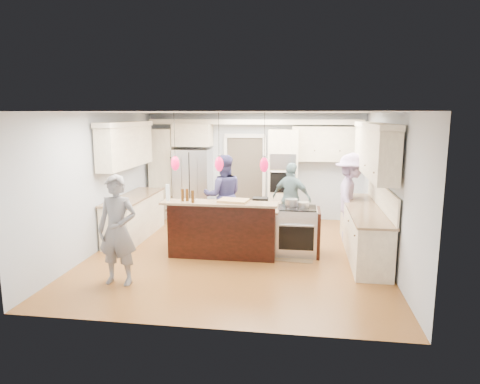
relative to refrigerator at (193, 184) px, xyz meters
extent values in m
plane|color=#AE682F|center=(1.55, -2.64, -0.90)|extent=(6.00, 6.00, 0.00)
cube|color=#B2BCC6|center=(1.55, 0.36, 0.45)|extent=(5.50, 0.04, 2.70)
cube|color=#B2BCC6|center=(1.55, -5.64, 0.45)|extent=(5.50, 0.04, 2.70)
cube|color=#B2BCC6|center=(-1.20, -2.64, 0.45)|extent=(0.04, 6.00, 2.70)
cube|color=#B2BCC6|center=(4.30, -2.64, 0.45)|extent=(0.04, 6.00, 2.70)
cube|color=white|center=(1.55, -2.64, 1.80)|extent=(5.50, 6.00, 0.04)
cube|color=#B7B7BC|center=(0.00, 0.00, 0.00)|extent=(0.90, 0.70, 1.80)
cube|color=#FAF0CA|center=(2.30, 0.03, 0.25)|extent=(0.72, 0.64, 2.30)
cube|color=black|center=(2.30, -0.30, 0.65)|extent=(0.60, 0.02, 0.35)
cube|color=black|center=(2.30, -0.30, 0.15)|extent=(0.60, 0.02, 0.50)
cylinder|color=#B7B7BC|center=(2.30, -0.33, 0.40)|extent=(0.55, 0.02, 0.02)
cube|color=#FAF0CA|center=(-0.80, 0.06, 0.25)|extent=(0.60, 0.58, 2.30)
cube|color=#FAF0CA|center=(0.00, 0.06, 1.25)|extent=(0.95, 0.58, 0.55)
cube|color=#FAF0CA|center=(3.35, 0.18, 1.05)|extent=(1.70, 0.35, 0.85)
cube|color=beige|center=(1.55, 0.16, 1.58)|extent=(5.30, 0.38, 0.12)
cube|color=#4C443A|center=(1.30, 0.35, 0.15)|extent=(0.90, 0.06, 2.10)
cube|color=white|center=(1.30, 0.31, 1.23)|extent=(1.04, 0.06, 0.10)
cube|color=#FAF0CA|center=(3.95, -2.34, -0.46)|extent=(0.60, 3.00, 0.88)
cube|color=tan|center=(3.95, -2.34, 0.00)|extent=(0.64, 3.05, 0.04)
cube|color=#FAF0CA|center=(4.07, -2.34, 1.08)|extent=(0.35, 3.00, 0.85)
cube|color=beige|center=(4.06, -2.34, 1.56)|extent=(0.37, 3.10, 0.10)
cube|color=#FAF0CA|center=(-0.85, -1.84, -0.46)|extent=(0.60, 2.20, 0.88)
cube|color=tan|center=(-0.85, -1.84, 0.00)|extent=(0.64, 2.25, 0.04)
cube|color=#FAF0CA|center=(-0.97, -1.84, 1.08)|extent=(0.35, 2.20, 0.85)
cube|color=beige|center=(-0.96, -1.84, 1.56)|extent=(0.37, 2.30, 0.10)
cube|color=black|center=(1.30, -2.49, -0.46)|extent=(2.00, 1.00, 0.88)
cube|color=tan|center=(1.30, -2.49, 0.00)|extent=(2.10, 1.10, 0.04)
cube|color=black|center=(1.30, -3.05, -0.36)|extent=(2.00, 0.12, 1.08)
cube|color=tan|center=(1.30, -3.19, 0.20)|extent=(2.10, 0.42, 0.04)
cube|color=black|center=(1.97, -2.44, 0.10)|extent=(0.30, 0.24, 0.16)
cube|color=#B7B7BC|center=(2.68, -2.49, -0.45)|extent=(0.76, 0.66, 0.90)
cube|color=black|center=(2.68, -2.83, -0.50)|extent=(0.65, 0.01, 0.45)
cube|color=black|center=(2.68, -2.49, 0.01)|extent=(0.72, 0.59, 0.02)
cube|color=black|center=(3.09, -2.49, -0.46)|extent=(0.06, 0.71, 0.88)
cylinder|color=black|center=(0.50, -3.15, 1.43)|extent=(0.01, 0.01, 0.75)
ellipsoid|color=#C50B3B|center=(0.50, -3.15, 0.90)|extent=(0.15, 0.15, 0.26)
cylinder|color=black|center=(1.30, -3.15, 1.43)|extent=(0.01, 0.01, 0.75)
ellipsoid|color=#C50B3B|center=(1.30, -3.15, 0.90)|extent=(0.15, 0.15, 0.26)
cylinder|color=black|center=(2.10, -3.15, 1.43)|extent=(0.01, 0.01, 0.75)
ellipsoid|color=#C50B3B|center=(2.10, -3.15, 0.90)|extent=(0.15, 0.15, 0.26)
imported|color=slate|center=(-0.09, -4.39, -0.03)|extent=(0.65, 0.44, 1.75)
imported|color=navy|center=(1.05, -1.42, 0.00)|extent=(1.02, 0.89, 1.80)
imported|color=slate|center=(2.54, -1.04, -0.10)|extent=(1.02, 0.76, 1.61)
imported|color=#A790C2|center=(3.80, -1.43, 0.04)|extent=(0.87, 1.30, 1.87)
cube|color=olive|center=(2.68, -2.51, -0.89)|extent=(0.80, 1.10, 0.01)
cylinder|color=silver|center=(0.35, -3.18, 0.37)|extent=(0.09, 0.09, 0.30)
cylinder|color=#43270C|center=(0.63, -3.17, 0.33)|extent=(0.07, 0.07, 0.22)
cylinder|color=#43270C|center=(0.85, -3.30, 0.33)|extent=(0.07, 0.07, 0.22)
cylinder|color=#43270C|center=(0.71, -3.16, 0.33)|extent=(0.06, 0.06, 0.22)
cylinder|color=#B7B7BC|center=(0.82, -3.18, 0.28)|extent=(0.07, 0.07, 0.12)
cube|color=tan|center=(1.55, -3.11, 0.24)|extent=(0.57, 0.44, 0.04)
cylinder|color=#B7B7BC|center=(2.57, -2.39, 0.09)|extent=(0.24, 0.24, 0.14)
cylinder|color=#B7B7BC|center=(2.80, -2.50, 0.07)|extent=(0.21, 0.21, 0.11)
camera|label=1|loc=(2.74, -10.53, 1.76)|focal=32.00mm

